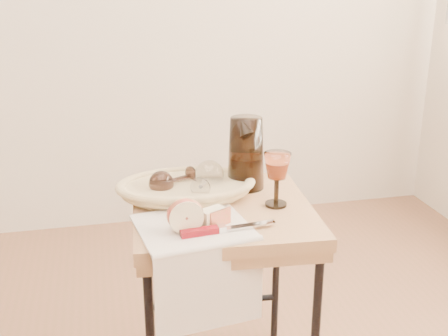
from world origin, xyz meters
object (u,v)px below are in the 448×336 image
object	(u,v)px
side_table	(223,303)
goblet_lying_b	(206,180)
wine_goblet	(277,179)
tea_towel	(193,227)
apple_half	(185,215)
goblet_lying_a	(174,180)
bread_basket	(186,189)
table_knife	(225,228)
pitcher	(246,153)

from	to	relation	value
side_table	goblet_lying_b	xyz separation A→B (m)	(-0.03, 0.07, 0.37)
side_table	wine_goblet	size ratio (longest dim) A/B	4.03
tea_towel	apple_half	world-z (taller)	apple_half
goblet_lying_a	bread_basket	bearing A→B (deg)	127.47
bread_basket	goblet_lying_a	size ratio (longest dim) A/B	3.03
wine_goblet	apple_half	size ratio (longest dim) A/B	1.68
table_knife	tea_towel	bearing A→B (deg)	140.03
goblet_lying_b	goblet_lying_a	bearing A→B (deg)	91.55
goblet_lying_b	apple_half	xyz separation A→B (m)	(-0.09, -0.21, -0.01)
tea_towel	pitcher	distance (m)	0.34
tea_towel	bread_basket	world-z (taller)	bread_basket
tea_towel	goblet_lying_a	size ratio (longest dim) A/B	2.34
side_table	table_knife	world-z (taller)	table_knife
pitcher	apple_half	world-z (taller)	pitcher
tea_towel	bread_basket	size ratio (longest dim) A/B	0.77
goblet_lying_a	wine_goblet	size ratio (longest dim) A/B	0.75
goblet_lying_b	bread_basket	bearing A→B (deg)	93.38
bread_basket	pitcher	xyz separation A→B (m)	(0.19, 0.03, 0.09)
pitcher	goblet_lying_a	bearing A→B (deg)	162.26
tea_towel	bread_basket	xyz separation A→B (m)	(0.02, 0.21, 0.02)
pitcher	goblet_lying_b	bearing A→B (deg)	-179.96
tea_towel	apple_half	xyz separation A→B (m)	(-0.02, -0.02, 0.05)
tea_towel	pitcher	size ratio (longest dim) A/B	1.08
side_table	table_knife	size ratio (longest dim) A/B	2.58
goblet_lying_b	table_knife	bearing A→B (deg)	-154.39
side_table	goblet_lying_b	distance (m)	0.38
bread_basket	goblet_lying_a	xyz separation A→B (m)	(-0.03, 0.02, 0.03)
goblet_lying_a	wine_goblet	distance (m)	0.30
wine_goblet	apple_half	bearing A→B (deg)	-157.48
wine_goblet	apple_half	world-z (taller)	wine_goblet
bread_basket	goblet_lying_a	distance (m)	0.04
goblet_lying_a	goblet_lying_b	xyz separation A→B (m)	(0.09, -0.04, 0.01)
side_table	tea_towel	xyz separation A→B (m)	(-0.10, -0.12, 0.32)
pitcher	wine_goblet	bearing A→B (deg)	-95.67
side_table	tea_towel	bearing A→B (deg)	-131.08
goblet_lying_a	goblet_lying_b	size ratio (longest dim) A/B	0.85
bread_basket	apple_half	distance (m)	0.24
side_table	bread_basket	bearing A→B (deg)	132.93
table_knife	apple_half	bearing A→B (deg)	158.88
apple_half	goblet_lying_b	bearing A→B (deg)	64.14
tea_towel	goblet_lying_b	bearing A→B (deg)	61.40
goblet_lying_a	goblet_lying_b	world-z (taller)	goblet_lying_b
side_table	pitcher	size ratio (longest dim) A/B	2.46
apple_half	side_table	bearing A→B (deg)	46.04
goblet_lying_a	pitcher	distance (m)	0.23
goblet_lying_a	side_table	bearing A→B (deg)	111.42
apple_half	pitcher	bearing A→B (deg)	47.68
wine_goblet	apple_half	distance (m)	0.30
goblet_lying_b	pitcher	distance (m)	0.15
goblet_lying_b	wine_goblet	world-z (taller)	wine_goblet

